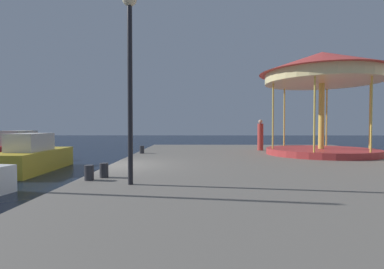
{
  "coord_description": "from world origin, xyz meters",
  "views": [
    {
      "loc": [
        3.16,
        -10.49,
        2.22
      ],
      "look_at": [
        3.0,
        4.33,
        1.8
      ],
      "focal_mm": 26.95,
      "sensor_mm": 36.0,
      "label": 1
    }
  ],
  "objects": [
    {
      "name": "ground_plane",
      "position": [
        0.0,
        0.0,
        0.0
      ],
      "size": [
        120.0,
        120.0,
        0.0
      ],
      "primitive_type": "plane",
      "color": "black"
    },
    {
      "name": "quay_dock",
      "position": [
        6.81,
        0.0,
        0.4
      ],
      "size": [
        13.62,
        23.36,
        0.8
      ],
      "primitive_type": "cube",
      "color": "slate",
      "rests_on": "ground"
    },
    {
      "name": "motorboat_yellow",
      "position": [
        -4.84,
        3.56,
        0.71
      ],
      "size": [
        2.01,
        5.25,
        1.88
      ],
      "color": "gold",
      "rests_on": "ground"
    },
    {
      "name": "motorboat_red",
      "position": [
        -8.17,
        8.11,
        0.72
      ],
      "size": [
        2.3,
        4.32,
        1.95
      ],
      "color": "maroon",
      "rests_on": "ground"
    },
    {
      "name": "carousel",
      "position": [
        9.5,
        4.04,
        4.61
      ],
      "size": [
        6.15,
        6.15,
        5.13
      ],
      "color": "#B23333",
      "rests_on": "quay_dock"
    },
    {
      "name": "lamp_post_mid_promenade",
      "position": [
        1.58,
        -3.5,
        3.96
      ],
      "size": [
        0.36,
        0.36,
        4.67
      ],
      "color": "black",
      "rests_on": "quay_dock"
    },
    {
      "name": "bollard_south",
      "position": [
        0.36,
        -2.97,
        1.0
      ],
      "size": [
        0.24,
        0.24,
        0.4
      ],
      "primitive_type": "cylinder",
      "color": "#2D2D33",
      "rests_on": "quay_dock"
    },
    {
      "name": "bollard_center",
      "position": [
        0.62,
        -2.54,
        1.0
      ],
      "size": [
        0.24,
        0.24,
        0.4
      ],
      "primitive_type": "cylinder",
      "color": "#2D2D33",
      "rests_on": "quay_dock"
    },
    {
      "name": "bollard_north",
      "position": [
        0.36,
        4.56,
        1.0
      ],
      "size": [
        0.24,
        0.24,
        0.4
      ],
      "primitive_type": "cylinder",
      "color": "#2D2D33",
      "rests_on": "quay_dock"
    },
    {
      "name": "person_near_carousel",
      "position": [
        7.03,
        6.59,
        1.65
      ],
      "size": [
        0.34,
        0.34,
        1.82
      ],
      "color": "#B23833",
      "rests_on": "quay_dock"
    }
  ]
}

